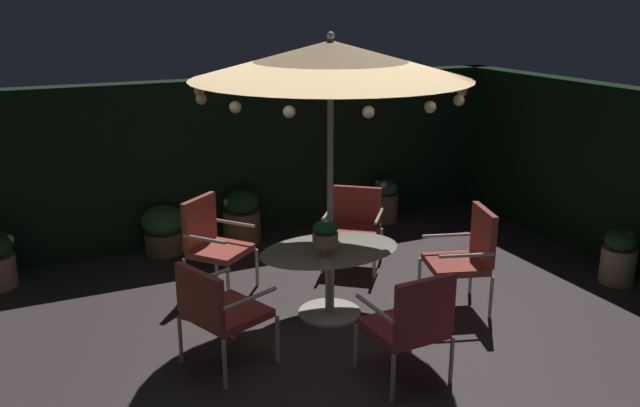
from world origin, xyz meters
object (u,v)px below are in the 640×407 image
(patio_chair_north, at_px, (412,321))
(potted_plant_back_center, at_px, (385,201))
(potted_plant_left_near, at_px, (163,228))
(patio_chair_south, at_px, (218,308))
(potted_plant_right_far, at_px, (242,215))
(patio_umbrella, at_px, (331,60))
(patio_chair_southeast, at_px, (212,239))
(patio_chair_east, at_px, (354,222))
(potted_plant_left_far, at_px, (619,256))
(patio_dining_table, at_px, (330,266))
(centerpiece_planter, at_px, (325,234))
(patio_chair_northeast, at_px, (467,253))

(patio_chair_north, xyz_separation_m, potted_plant_back_center, (1.93, 3.72, -0.24))
(potted_plant_left_near, distance_m, potted_plant_back_center, 3.13)
(patio_chair_south, bearing_deg, potted_plant_right_far, 68.07)
(patio_umbrella, xyz_separation_m, patio_chair_southeast, (-0.88, 1.08, -1.93))
(patio_chair_north, bearing_deg, potted_plant_right_far, 92.64)
(patio_chair_south, xyz_separation_m, potted_plant_back_center, (3.28, 2.83, -0.25))
(patio_chair_south, bearing_deg, patio_umbrella, 21.63)
(patio_chair_east, relative_size, potted_plant_left_far, 1.46)
(patio_chair_north, relative_size, patio_chair_south, 1.04)
(patio_chair_east, height_order, potted_plant_right_far, patio_chair_east)
(patio_dining_table, distance_m, centerpiece_planter, 0.46)
(patio_chair_north, height_order, potted_plant_right_far, patio_chair_north)
(potted_plant_left_near, bearing_deg, patio_chair_southeast, -79.52)
(patio_chair_north, relative_size, potted_plant_left_far, 1.57)
(patio_umbrella, bearing_deg, potted_plant_right_far, 92.66)
(patio_chair_north, bearing_deg, patio_chair_northeast, 37.56)
(centerpiece_planter, height_order, potted_plant_back_center, centerpiece_planter)
(potted_plant_left_near, height_order, potted_plant_back_center, potted_plant_back_center)
(patio_umbrella, bearing_deg, patio_chair_north, -87.38)
(potted_plant_right_far, relative_size, potted_plant_left_near, 1.16)
(patio_chair_south, relative_size, potted_plant_back_center, 1.53)
(potted_plant_right_far, distance_m, potted_plant_back_center, 2.11)
(patio_chair_south, bearing_deg, potted_plant_left_far, -1.59)
(patio_dining_table, bearing_deg, patio_chair_southeast, 129.23)
(patio_chair_north, distance_m, patio_chair_south, 1.61)
(patio_chair_north, xyz_separation_m, potted_plant_left_near, (-1.19, 3.81, -0.23))
(patio_chair_north, height_order, potted_plant_left_near, patio_chair_north)
(patio_chair_east, height_order, potted_plant_left_far, patio_chair_east)
(potted_plant_back_center, bearing_deg, patio_chair_south, -139.19)
(potted_plant_right_far, bearing_deg, patio_dining_table, -87.34)
(patio_dining_table, distance_m, potted_plant_left_far, 3.32)
(centerpiece_planter, xyz_separation_m, patio_chair_northeast, (1.46, -0.24, -0.34))
(centerpiece_planter, relative_size, patio_chair_north, 0.39)
(patio_chair_north, distance_m, patio_chair_northeast, 1.60)
(patio_chair_north, height_order, potted_plant_left_far, patio_chair_north)
(patio_chair_northeast, bearing_deg, patio_chair_east, 107.80)
(centerpiece_planter, distance_m, patio_chair_northeast, 1.52)
(patio_chair_northeast, xyz_separation_m, patio_chair_east, (-0.48, 1.51, -0.07))
(potted_plant_right_far, bearing_deg, patio_chair_east, -53.82)
(patio_dining_table, distance_m, potted_plant_left_near, 2.67)
(potted_plant_left_far, bearing_deg, patio_chair_east, 144.24)
(patio_umbrella, height_order, potted_plant_back_center, patio_umbrella)
(potted_plant_right_far, bearing_deg, centerpiece_planter, -90.43)
(patio_dining_table, bearing_deg, potted_plant_right_far, 92.66)
(patio_chair_northeast, bearing_deg, potted_plant_back_center, 76.40)
(patio_chair_east, relative_size, patio_chair_south, 0.96)
(patio_chair_north, xyz_separation_m, patio_chair_south, (-1.35, 0.88, 0.01))
(patio_umbrella, xyz_separation_m, patio_chair_south, (-1.29, -0.51, -1.95))
(centerpiece_planter, height_order, potted_plant_left_far, centerpiece_planter)
(patio_dining_table, bearing_deg, patio_chair_east, 52.18)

